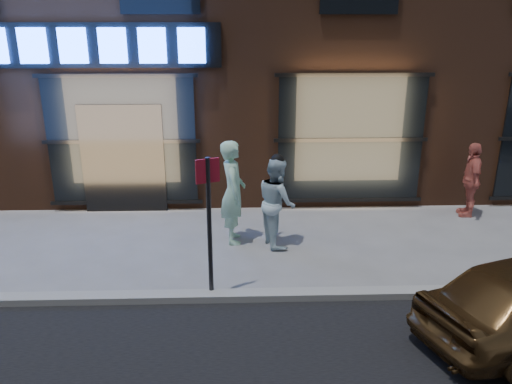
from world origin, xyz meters
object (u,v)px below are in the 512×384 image
at_px(man_bowtie, 233,192).
at_px(man_cap, 277,202).
at_px(passerby, 471,180).
at_px(sign_post, 209,216).

xyz_separation_m(man_bowtie, man_cap, (0.82, -0.17, -0.14)).
height_order(passerby, sign_post, sign_post).
bearing_deg(sign_post, man_cap, 36.51).
height_order(man_cap, sign_post, sign_post).
bearing_deg(sign_post, passerby, 8.31).
xyz_separation_m(man_cap, sign_post, (-1.15, -1.93, 0.50)).
distance_m(man_bowtie, man_cap, 0.85).
bearing_deg(man_bowtie, sign_post, 166.29).
bearing_deg(passerby, man_bowtie, -65.86).
relative_size(man_bowtie, sign_post, 0.89).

